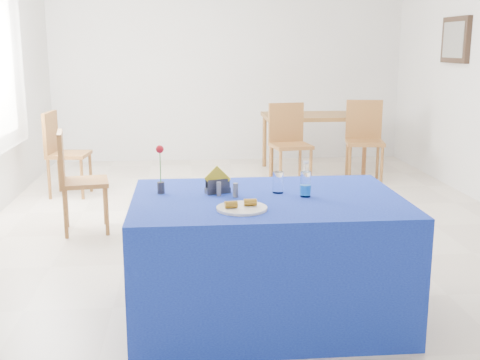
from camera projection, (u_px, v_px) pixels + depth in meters
name	position (u px, v px, depth m)	size (l,w,h in m)	color
floor	(257.00, 230.00, 5.45)	(7.00, 7.00, 0.00)	beige
room_shell	(258.00, 32.00, 5.07)	(7.00, 7.00, 7.00)	silver
picture_frame	(456.00, 40.00, 6.85)	(0.06, 0.64, 0.52)	black
picture_art	(454.00, 40.00, 6.85)	(0.02, 0.52, 0.40)	#998C66
plate	(242.00, 208.00, 3.29)	(0.28, 0.28, 0.01)	silver
drinking_glass	(278.00, 182.00, 3.66)	(0.07, 0.07, 0.13)	white
salt_shaker	(219.00, 189.00, 3.59)	(0.03, 0.03, 0.09)	gray
pepper_shaker	(236.00, 190.00, 3.55)	(0.03, 0.03, 0.09)	slate
blue_table	(267.00, 257.00, 3.65)	(1.60, 1.10, 0.76)	#102196
water_bottle	(305.00, 185.00, 3.56)	(0.07, 0.07, 0.21)	white
napkin_holder	(218.00, 185.00, 3.65)	(0.16, 0.10, 0.17)	#323237
rose_vase	(160.00, 170.00, 3.62)	(0.05, 0.05, 0.30)	#2A2A2F
oak_table	(313.00, 120.00, 7.89)	(1.31, 0.85, 0.76)	olive
chair_bg_left	(289.00, 138.00, 7.16)	(0.49, 0.49, 0.97)	brown
chair_bg_right	(364.00, 135.00, 7.35)	(0.51, 0.51, 0.99)	brown
chair_win_a	(74.00, 175.00, 5.30)	(0.47, 0.47, 0.91)	brown
chair_win_b	(61.00, 148.00, 6.61)	(0.46, 0.46, 0.93)	brown
banana_pieces	(241.00, 203.00, 3.29)	(0.18, 0.08, 0.04)	gold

